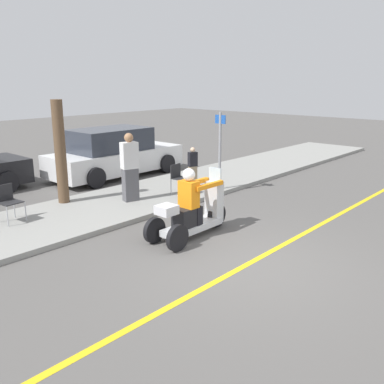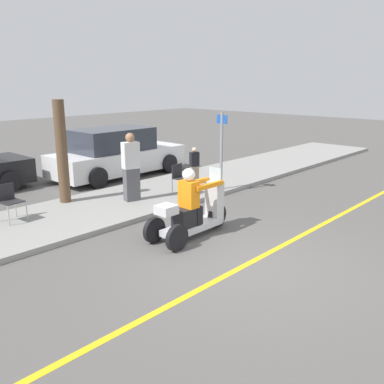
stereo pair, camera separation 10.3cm
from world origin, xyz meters
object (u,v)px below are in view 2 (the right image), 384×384
Objects in this scene: motorcycle_trike at (192,212)px; spectator_end_of_line at (194,166)px; tree_trunk at (62,152)px; street_sign at (221,148)px; folding_chair_curbside at (8,199)px; folding_chair_set_back at (181,176)px; parked_car_lot_center at (116,154)px; spectator_by_tree at (131,168)px.

spectator_end_of_line is (3.11, 2.78, 0.13)m from motorcycle_trike.
spectator_end_of_line is 3.97m from tree_trunk.
tree_trunk reaches higher than street_sign.
motorcycle_trike is at bearing -57.01° from folding_chair_curbside.
motorcycle_trike is at bearing -81.18° from tree_trunk.
street_sign reaches higher than motorcycle_trike.
folding_chair_set_back is at bearing -16.01° from folding_chair_curbside.
motorcycle_trike is 6.35m from parked_car_lot_center.
spectator_by_tree is (-2.47, -0.04, 0.32)m from spectator_end_of_line.
tree_trunk is (-3.72, 1.14, 0.76)m from spectator_end_of_line.
folding_chair_curbside is 5.72m from street_sign.
motorcycle_trike is 0.82× the size of tree_trunk.
motorcycle_trike is 2.85m from spectator_by_tree.
tree_trunk is (1.66, 0.43, 0.80)m from folding_chair_curbside.
spectator_by_tree is at bearing 76.79° from motorcycle_trike.
spectator_end_of_line is at bearing -79.19° from parked_car_lot_center.
spectator_end_of_line is 1.21m from street_sign.
spectator_end_of_line is at bearing 41.76° from motorcycle_trike.
spectator_end_of_line is 2.49m from spectator_by_tree.
tree_trunk reaches higher than spectator_end_of_line.
spectator_end_of_line is at bearing 91.51° from street_sign.
folding_chair_curbside is 0.37× the size of street_sign.
spectator_by_tree reaches higher than motorcycle_trike.
street_sign is (2.50, -0.97, 0.35)m from spectator_by_tree.
spectator_end_of_line is 1.36× the size of folding_chair_set_back.
folding_chair_curbside is at bearing -154.17° from parked_car_lot_center.
street_sign is (0.03, -1.01, 0.66)m from spectator_end_of_line.
folding_chair_set_back is at bearing -32.41° from tree_trunk.
spectator_by_tree is 2.70m from street_sign.
parked_car_lot_center is 1.79× the size of tree_trunk.
spectator_end_of_line is at bearing -7.52° from folding_chair_curbside.
motorcycle_trike is 1.20× the size of spectator_by_tree.
tree_trunk is (-3.14, -1.90, 0.66)m from parked_car_lot_center.
folding_chair_set_back is (4.25, -1.22, 0.00)m from folding_chair_curbside.
tree_trunk is 4.32m from street_sign.
spectator_end_of_line is 0.51× the size of street_sign.
spectator_by_tree reaches higher than folding_chair_curbside.
spectator_by_tree is at bearing -43.27° from tree_trunk.
motorcycle_trike is 1.91× the size of spectator_end_of_line.
tree_trunk is 1.18× the size of street_sign.
motorcycle_trike reaches higher than spectator_end_of_line.
folding_chair_set_back is at bearing 48.81° from motorcycle_trike.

